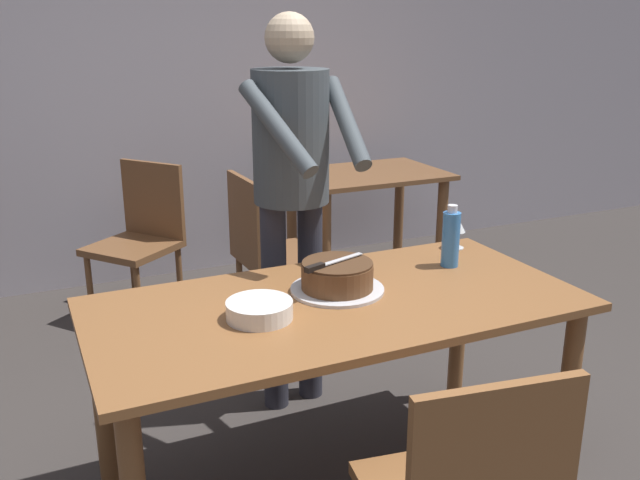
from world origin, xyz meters
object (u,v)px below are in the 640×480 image
at_px(cake_knife, 323,265).
at_px(background_table, 366,196).
at_px(water_bottle, 451,238).
at_px(person_cutting_cake, 292,173).
at_px(background_chair_2, 267,248).
at_px(plate_stack, 259,310).
at_px(main_dining_table, 337,329).
at_px(background_chair_0, 141,234).
at_px(wine_glass_near, 457,225).
at_px(cake_on_platter, 337,278).

distance_m(cake_knife, background_table, 2.22).
bearing_deg(background_table, water_bottle, -108.04).
bearing_deg(person_cutting_cake, background_chair_2, 78.23).
bearing_deg(plate_stack, main_dining_table, 5.98).
xyz_separation_m(cake_knife, plate_stack, (-0.27, -0.09, -0.09)).
xyz_separation_m(person_cutting_cake, background_chair_0, (-0.43, 1.32, -0.58)).
bearing_deg(background_table, background_chair_2, -149.91).
bearing_deg(wine_glass_near, cake_on_platter, -160.94).
bearing_deg(cake_knife, plate_stack, -161.37).
bearing_deg(main_dining_table, plate_stack, -174.02).
bearing_deg(wine_glass_near, water_bottle, -131.12).
height_order(water_bottle, background_chair_2, water_bottle).
relative_size(plate_stack, background_table, 0.22).
relative_size(wine_glass_near, background_chair_2, 0.16).
height_order(water_bottle, background_table, water_bottle).
relative_size(cake_knife, background_chair_0, 0.29).
relative_size(water_bottle, background_chair_2, 0.28).
bearing_deg(background_table, person_cutting_cake, -129.20).
relative_size(main_dining_table, wine_glass_near, 11.90).
relative_size(cake_on_platter, person_cutting_cake, 0.20).
xyz_separation_m(background_chair_0, background_chair_2, (0.59, -0.55, 0.00)).
bearing_deg(background_chair_2, plate_stack, -111.02).
bearing_deg(wine_glass_near, background_table, 75.14).
relative_size(main_dining_table, water_bottle, 6.86).
height_order(plate_stack, person_cutting_cake, person_cutting_cake).
relative_size(cake_on_platter, wine_glass_near, 2.36).
bearing_deg(main_dining_table, wine_glass_near, 23.77).
bearing_deg(plate_stack, background_table, 53.51).
height_order(water_bottle, background_chair_0, water_bottle).
height_order(cake_knife, plate_stack, cake_knife).
relative_size(cake_on_platter, background_chair_2, 0.38).
distance_m(main_dining_table, background_chair_0, 1.98).
xyz_separation_m(plate_stack, water_bottle, (0.86, 0.17, 0.08)).
height_order(cake_on_platter, wine_glass_near, wine_glass_near).
height_order(cake_on_platter, background_chair_0, background_chair_0).
height_order(main_dining_table, plate_stack, plate_stack).
relative_size(person_cutting_cake, background_chair_0, 1.91).
distance_m(main_dining_table, plate_stack, 0.33).
xyz_separation_m(cake_on_platter, cake_knife, (-0.07, -0.02, 0.06)).
xyz_separation_m(main_dining_table, background_chair_2, (0.25, 1.40, -0.15)).
bearing_deg(water_bottle, main_dining_table, -166.07).
bearing_deg(main_dining_table, person_cutting_cake, 81.64).
xyz_separation_m(wine_glass_near, background_chair_0, (-1.06, 1.63, -0.36)).
height_order(cake_on_platter, background_table, cake_on_platter).
distance_m(cake_on_platter, background_table, 2.15).
height_order(wine_glass_near, background_chair_0, background_chair_0).
height_order(plate_stack, wine_glass_near, wine_glass_near).
xyz_separation_m(background_table, background_chair_2, (-0.89, -0.52, -0.09)).
height_order(wine_glass_near, background_chair_2, background_chair_2).
bearing_deg(water_bottle, plate_stack, -168.76).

